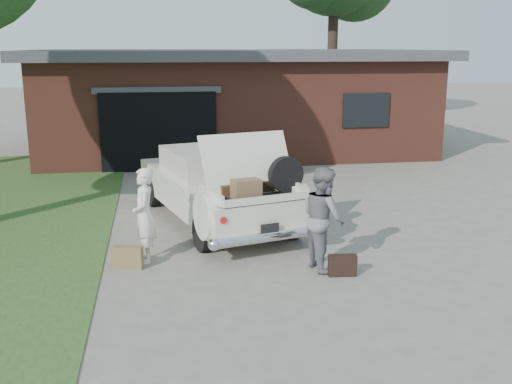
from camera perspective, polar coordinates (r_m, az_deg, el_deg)
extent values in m
plane|color=gray|center=(9.56, 0.60, -7.26)|extent=(90.00, 90.00, 0.00)
cube|color=brown|center=(20.54, -2.31, 8.36)|extent=(12.00, 7.00, 3.00)
cube|color=#4C4C51|center=(20.45, -2.36, 12.96)|extent=(12.80, 7.80, 0.30)
cube|color=black|center=(17.00, -9.23, 5.70)|extent=(3.20, 0.30, 2.20)
cube|color=#4C4C51|center=(16.81, -9.38, 9.55)|extent=(3.50, 0.12, 0.18)
cube|color=black|center=(17.93, 10.43, 7.67)|extent=(1.40, 0.08, 1.00)
cylinder|color=#38281E|center=(27.07, 7.26, 12.37)|extent=(0.44, 0.44, 5.65)
cube|color=silver|center=(11.96, -3.83, 0.05)|extent=(3.01, 5.13, 0.63)
cube|color=beige|center=(12.11, -4.36, 2.90)|extent=(2.03, 2.27, 0.50)
cube|color=black|center=(12.96, -5.76, 3.50)|extent=(1.46, 0.46, 0.42)
cube|color=black|center=(11.27, -2.75, 2.01)|extent=(1.46, 0.46, 0.42)
cylinder|color=black|center=(10.28, -5.00, -3.93)|extent=(0.37, 0.67, 0.64)
cylinder|color=black|center=(10.93, 3.42, -2.81)|extent=(0.37, 0.67, 0.64)
cylinder|color=black|center=(13.30, -9.74, 0.02)|extent=(0.37, 0.67, 0.64)
cylinder|color=black|center=(13.81, -2.93, 0.72)|extent=(0.37, 0.67, 0.64)
cylinder|color=silver|center=(9.84, 1.28, -4.26)|extent=(1.95, 0.68, 0.17)
cylinder|color=#A5140F|center=(9.49, -3.20, -2.65)|extent=(0.14, 0.12, 0.12)
cylinder|color=#A5140F|center=(10.15, 5.14, -1.60)|extent=(0.14, 0.12, 0.12)
cube|color=black|center=(9.78, 1.33, -3.49)|extent=(0.32, 0.10, 0.16)
cube|color=black|center=(10.24, -0.23, -0.35)|extent=(1.72, 1.41, 0.04)
cube|color=silver|center=(9.93, -4.29, -0.26)|extent=(0.33, 1.04, 0.17)
cube|color=silver|center=(10.55, 3.59, 0.58)|extent=(0.33, 1.04, 0.17)
cube|color=silver|center=(9.76, 1.05, -0.71)|extent=(1.50, 0.45, 0.12)
cube|color=silver|center=(10.38, -0.87, 2.74)|extent=(1.70, 0.94, 1.01)
cube|color=#4B2F20|center=(10.27, -2.06, 0.35)|extent=(0.67, 0.52, 0.19)
cube|color=brown|center=(9.95, -0.95, 0.30)|extent=(0.53, 0.41, 0.32)
cube|color=black|center=(10.44, -0.25, 0.57)|extent=(0.70, 0.55, 0.19)
cylinder|color=black|center=(10.37, 2.86, 1.70)|extent=(0.64, 0.31, 0.62)
imported|color=white|center=(9.80, -10.60, -2.20)|extent=(0.40, 0.58, 1.55)
imported|color=slate|center=(9.41, 6.43, -2.47)|extent=(0.74, 0.88, 1.63)
cube|color=olive|center=(9.70, -12.12, -6.12)|extent=(0.50, 0.26, 0.37)
cube|color=black|center=(9.30, 8.23, -6.94)|extent=(0.44, 0.18, 0.33)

